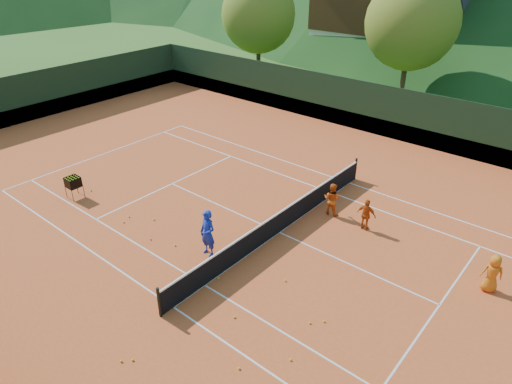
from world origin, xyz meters
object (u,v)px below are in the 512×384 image
Objects in this scene: student_b at (366,215)px; tennis_net at (279,222)px; ball_hopper at (73,183)px; student_c at (492,273)px; coach at (208,233)px; student_a at (332,199)px.

tennis_net is (-2.47, -2.39, -0.16)m from student_b.
student_c is at bearing 18.45° from ball_hopper.
student_b is 0.97× the size of student_c.
tennis_net is 9.44m from ball_hopper.
ball_hopper is at bearing -5.76° from student_c.
student_b is (3.59, 5.18, -0.25)m from coach.
student_b is at bearing -31.98° from student_c.
student_c is 1.37× the size of ball_hopper.
student_b is 12.70m from ball_hopper.
coach reaches higher than student_a.
ball_hopper is at bearing -171.01° from coach.
student_b is at bearing 167.56° from student_a.
student_a reaches higher than ball_hopper.
tennis_net is (-7.34, -1.73, -0.18)m from student_c.
ball_hopper is (-8.71, -3.63, 0.25)m from tennis_net.
student_a is 1.42× the size of ball_hopper.
ball_hopper is (-7.59, -0.84, -0.16)m from coach.
student_b is 3.44m from tennis_net.
coach is at bearing 62.13° from student_a.
tennis_net is 12.07× the size of ball_hopper.
ball_hopper is (-16.05, -5.36, 0.06)m from student_c.
student_a is 11.33m from ball_hopper.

